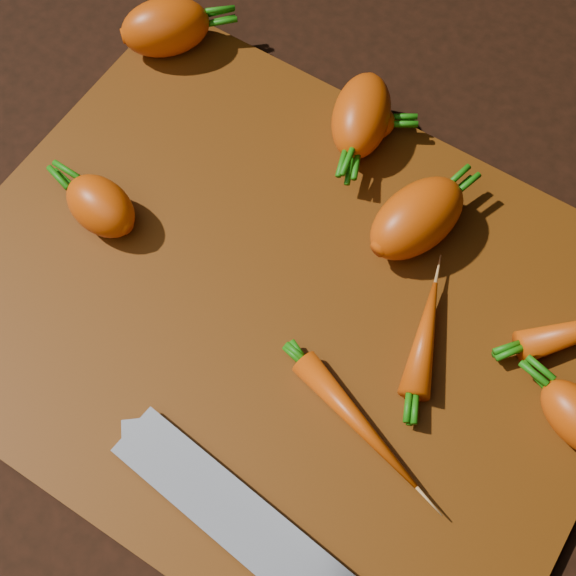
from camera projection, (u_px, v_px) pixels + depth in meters
The scene contains 10 objects.
ground at pixel (281, 317), 0.62m from camera, with size 2.00×2.00×0.01m, color black.
cutting_board at pixel (281, 312), 0.61m from camera, with size 0.50×0.40×0.01m, color #502606.
carrot_0 at pixel (166, 27), 0.69m from camera, with size 0.08×0.05×0.05m, color #D74E0E.
carrot_1 at pixel (101, 206), 0.61m from camera, with size 0.06×0.04×0.04m, color #D74E0E.
carrot_2 at pixel (361, 116), 0.65m from camera, with size 0.08×0.05×0.05m, color #D74E0E.
carrot_3 at pixel (417, 218), 0.61m from camera, with size 0.09×0.05×0.05m, color #D74E0E.
carrot_4 at pixel (364, 122), 0.65m from camera, with size 0.05×0.03×0.03m, color #D74E0E.
carrot_7 at pixel (358, 422), 0.55m from camera, with size 0.12×0.02×0.02m, color #D74E0E.
carrot_8 at pixel (425, 338), 0.58m from camera, with size 0.09×0.02×0.02m, color #D74E0E.
knife at pixel (279, 553), 0.52m from camera, with size 0.36×0.07×0.02m.
Camera 1 is at (0.13, -0.20, 0.56)m, focal length 50.00 mm.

